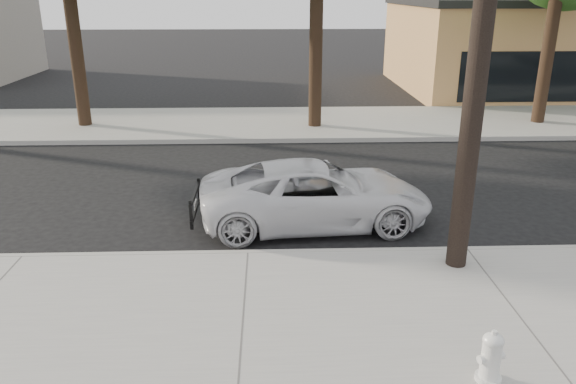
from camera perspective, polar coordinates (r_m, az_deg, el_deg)
The scene contains 6 objects.
ground at distance 12.17m, azimuth -3.77°, elevation -2.35°, with size 120.00×120.00×0.00m, color black.
near_sidewalk at distance 8.32m, azimuth -4.60°, elevation -13.16°, with size 90.00×4.40×0.15m, color gray.
far_sidewalk at distance 20.28m, azimuth -3.13°, elevation 6.99°, with size 90.00×5.00×0.15m, color gray.
curb_near at distance 10.23m, azimuth -4.10°, elevation -6.42°, with size 90.00×0.12×0.16m, color #9E9B93.
police_cruiser at distance 11.51m, azimuth 2.85°, elevation -0.18°, with size 2.17×4.71×1.31m, color silver.
fire_hydrant at distance 7.38m, azimuth 19.92°, elevation -15.58°, with size 0.35×0.31×0.65m.
Camera 1 is at (0.40, -11.26, 4.61)m, focal length 35.00 mm.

